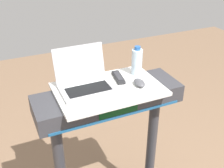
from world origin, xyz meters
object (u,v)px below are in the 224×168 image
at_px(computer_mouse, 139,83).
at_px(water_bottle, 137,61).
at_px(tv_remote, 118,77).
at_px(laptop, 85,80).

relative_size(computer_mouse, water_bottle, 0.53).
distance_m(computer_mouse, tv_remote, 0.15).
distance_m(laptop, computer_mouse, 0.33).
bearing_deg(laptop, computer_mouse, -17.97).
relative_size(computer_mouse, tv_remote, 0.61).
bearing_deg(laptop, water_bottle, 7.10).
xyz_separation_m(laptop, water_bottle, (0.36, 0.03, 0.04)).
height_order(computer_mouse, tv_remote, computer_mouse).
relative_size(laptop, computer_mouse, 3.09).
distance_m(laptop, tv_remote, 0.23).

